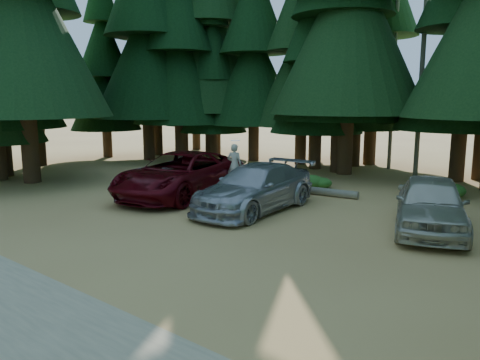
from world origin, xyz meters
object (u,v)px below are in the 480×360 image
at_px(silver_minivan_center, 255,188).
at_px(log_mid, 422,195).
at_px(frisbee_player, 235,165).
at_px(log_left, 307,190).
at_px(silver_minivan_right, 431,204).
at_px(red_pickup, 180,174).

height_order(silver_minivan_center, log_mid, silver_minivan_center).
distance_m(frisbee_player, log_mid, 7.61).
bearing_deg(log_left, silver_minivan_right, -30.30).
xyz_separation_m(silver_minivan_center, silver_minivan_right, (5.70, 1.21, 0.02)).
xyz_separation_m(silver_minivan_right, log_mid, (-1.69, 4.58, -0.69)).
bearing_deg(log_mid, silver_minivan_center, -83.62).
relative_size(silver_minivan_right, log_mid, 1.46).
relative_size(red_pickup, silver_minivan_right, 1.33).
bearing_deg(log_mid, log_left, -112.47).
bearing_deg(log_left, red_pickup, -141.76).
distance_m(silver_minivan_right, frisbee_player, 7.69).
bearing_deg(red_pickup, log_left, 33.46).
bearing_deg(red_pickup, log_mid, 24.83).
xyz_separation_m(silver_minivan_right, frisbee_player, (-7.68, 0.04, 0.50)).
relative_size(silver_minivan_center, silver_minivan_right, 1.15).
height_order(frisbee_player, log_mid, frisbee_player).
bearing_deg(red_pickup, silver_minivan_center, -11.85).
height_order(silver_minivan_right, log_left, silver_minivan_right).
bearing_deg(log_mid, silver_minivan_right, -28.60).
distance_m(log_left, log_mid, 4.59).
bearing_deg(silver_minivan_right, log_mid, 90.96).
bearing_deg(frisbee_player, log_left, -141.56).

